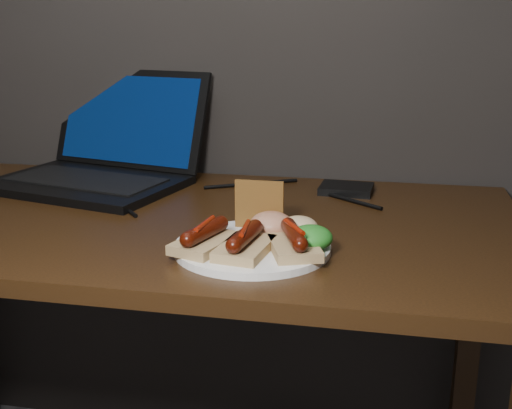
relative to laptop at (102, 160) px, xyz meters
name	(u,v)px	position (x,y,z in m)	size (l,w,h in m)	color
desk	(155,257)	(0.20, -0.22, -0.14)	(1.40, 0.70, 0.75)	#351F0D
laptop	(102,160)	(0.00, 0.00, 0.00)	(0.48, 0.45, 0.25)	black
hard_drive	(346,189)	(0.56, 0.02, -0.04)	(0.11, 0.09, 0.02)	black
desk_cables	(170,192)	(0.19, -0.07, -0.05)	(0.90, 0.34, 0.01)	black
plate	(252,247)	(0.43, -0.38, -0.04)	(0.26, 0.26, 0.01)	white
bread_sausage_left	(205,238)	(0.36, -0.42, -0.02)	(0.10, 0.13, 0.04)	tan
bread_sausage_center	(245,243)	(0.43, -0.43, -0.02)	(0.09, 0.12, 0.04)	tan
bread_sausage_right	(294,241)	(0.50, -0.40, -0.02)	(0.10, 0.13, 0.04)	tan
crispbread	(259,204)	(0.43, -0.30, 0.00)	(0.09, 0.01, 0.09)	#915C27
salad_greens	(311,238)	(0.53, -0.39, -0.02)	(0.07, 0.07, 0.04)	#115719
salsa_mound	(271,224)	(0.46, -0.33, -0.02)	(0.07, 0.07, 0.04)	#9D190F
coleslaw_mound	(299,227)	(0.50, -0.33, -0.02)	(0.06, 0.06, 0.04)	beige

